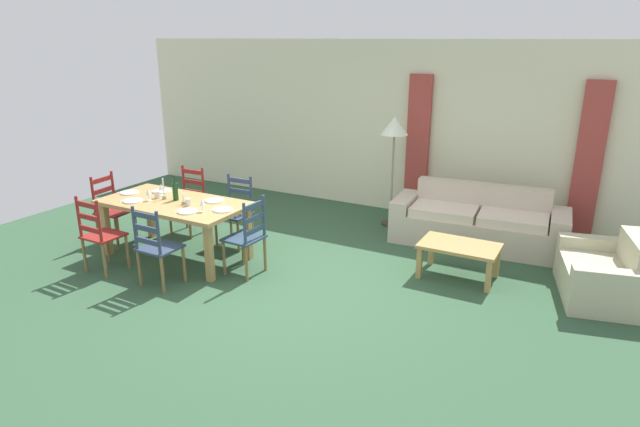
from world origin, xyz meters
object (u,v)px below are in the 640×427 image
dining_chair_near_left (100,235)px  standing_lamp (394,132)px  dining_chair_head_west (112,209)px  coffee_table (459,250)px  dining_table (175,208)px  dining_chair_far_left (189,201)px  coffee_cup_secondary (157,195)px  wine_glass_far_left (161,187)px  dining_chair_far_right (236,211)px  wine_bottle (175,191)px  armchair_upholstered (609,277)px  couch (478,224)px  dining_chair_near_right (156,247)px  wine_glass_near_left (148,192)px  wine_glass_near_right (202,203)px  coffee_cup_primary (188,202)px  dining_chair_head_east (247,236)px

dining_chair_near_left → standing_lamp: size_ratio=0.59×
dining_chair_head_west → coffee_table: 4.65m
dining_table → dining_chair_near_left: 0.94m
dining_chair_far_left → dining_chair_near_left: bearing=-89.7°
dining_chair_near_left → coffee_cup_secondary: 0.88m
coffee_cup_secondary → standing_lamp: bearing=47.9°
coffee_cup_secondary → wine_glass_far_left: bearing=108.5°
dining_chair_head_west → standing_lamp: bearing=39.0°
dining_chair_far_right → coffee_table: bearing=7.5°
dining_chair_head_west → coffee_table: size_ratio=1.07×
dining_chair_head_west → wine_bottle: bearing=3.7°
dining_chair_head_west → dining_chair_near_left: bearing=-48.8°
wine_glass_far_left → coffee_cup_secondary: 0.14m
armchair_upholstered → dining_chair_far_right: bearing=-171.8°
dining_chair_far_left → couch: dining_chair_far_left is taller
dining_chair_near_right → wine_glass_near_left: size_ratio=5.96×
wine_glass_near_left → wine_glass_near_right: size_ratio=1.00×
dining_chair_near_right → wine_glass_near_left: 1.02m
dining_chair_far_right → coffee_cup_secondary: 1.05m
coffee_table → dining_chair_far_right: bearing=-172.5°
dining_chair_near_right → wine_glass_near_left: dining_chair_near_right is taller
dining_chair_far_right → coffee_cup_primary: bearing=-99.8°
dining_chair_head_east → wine_glass_near_left: 1.48m
dining_chair_far_left → couch: (3.79, 1.53, -0.19)m
dining_chair_far_right → wine_glass_far_left: 1.02m
dining_chair_head_east → coffee_cup_secondary: bearing=179.8°
armchair_upholstered → dining_chair_near_left: bearing=-158.2°
wine_bottle → dining_table: bearing=-73.5°
dining_chair_near_left → coffee_cup_secondary: (0.18, 0.80, 0.32)m
dining_chair_far_right → coffee_cup_secondary: bearing=-134.7°
armchair_upholstered → coffee_cup_primary: bearing=-163.1°
dining_chair_far_right → dining_chair_head_east: (0.71, -0.71, 0.00)m
dining_chair_near_left → dining_chair_head_east: 1.78m
dining_chair_far_left → dining_chair_head_west: bearing=-129.6°
wine_bottle → couch: wine_bottle is taller
wine_bottle → coffee_cup_primary: 0.32m
dining_chair_far_left → coffee_table: bearing=4.7°
wine_glass_near_right → dining_chair_near_left: bearing=-149.5°
dining_chair_far_left → dining_chair_far_right: bearing=-4.7°
wine_glass_near_right → standing_lamp: bearing=62.9°
wine_glass_near_left → coffee_table: wine_glass_near_left is taller
dining_table → coffee_cup_secondary: bearing=178.1°
dining_chair_near_left → dining_chair_far_right: bearing=59.6°
wine_bottle → armchair_upholstered: 5.15m
coffee_cup_primary → coffee_cup_secondary: size_ratio=1.00×
dining_chair_near_right → armchair_upholstered: size_ratio=0.73×
dining_chair_head_west → wine_glass_near_left: dining_chair_head_west is taller
couch → dining_chair_head_east: bearing=-133.4°
wine_glass_far_left → dining_chair_far_left: bearing=102.9°
dining_table → dining_chair_near_right: bearing=-61.4°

